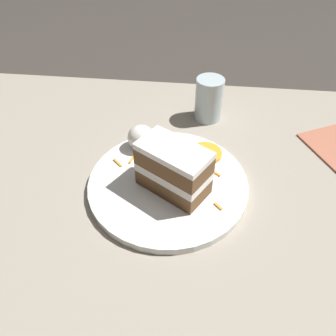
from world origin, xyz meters
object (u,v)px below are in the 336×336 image
(cream_dollop, at_px, (141,137))
(drinking_glass, at_px, (209,102))
(plate, at_px, (168,183))
(cake_slice, at_px, (173,171))
(orange_garnish, at_px, (206,153))

(cream_dollop, xyz_separation_m, drinking_glass, (-0.13, -0.14, 0.00))
(plate, height_order, cake_slice, cake_slice)
(plate, height_order, cream_dollop, cream_dollop)
(cake_slice, bearing_deg, plate, -118.86)
(orange_garnish, relative_size, drinking_glass, 0.64)
(plate, bearing_deg, drinking_glass, -106.29)
(cake_slice, bearing_deg, cream_dollop, -113.94)
(plate, bearing_deg, cake_slice, 119.42)
(orange_garnish, xyz_separation_m, drinking_glass, (-0.00, -0.15, 0.02))
(plate, distance_m, orange_garnish, 0.11)
(cream_dollop, xyz_separation_m, orange_garnish, (-0.13, 0.01, -0.02))
(cream_dollop, relative_size, drinking_glass, 0.56)
(cake_slice, xyz_separation_m, drinking_glass, (-0.06, -0.25, -0.02))
(cream_dollop, bearing_deg, orange_garnish, 176.31)
(drinking_glass, bearing_deg, plate, 73.71)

